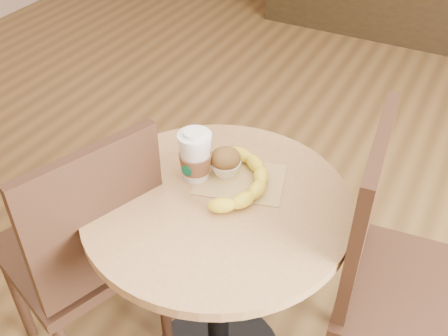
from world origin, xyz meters
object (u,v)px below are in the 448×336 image
object	(u,v)px
cafe_table	(218,254)
coffee_cup	(195,157)
chair_right	(399,277)
muffin	(225,162)
banana	(241,181)
chair_left	(86,249)

from	to	relation	value
cafe_table	coffee_cup	bearing A→B (deg)	149.63
chair_right	muffin	distance (m)	0.58
cafe_table	chair_right	xyz separation A→B (m)	(0.49, 0.16, 0.00)
muffin	cafe_table	bearing A→B (deg)	-73.46
banana	coffee_cup	bearing A→B (deg)	178.63
chair_right	muffin	size ratio (longest dim) A/B	11.30
chair_left	chair_right	xyz separation A→B (m)	(0.85, 0.31, 0.02)
chair_left	muffin	distance (m)	0.50
coffee_cup	muffin	size ratio (longest dim) A/B	1.76
cafe_table	coffee_cup	size ratio (longest dim) A/B	4.87
coffee_cup	banana	xyz separation A→B (m)	(0.13, 0.02, -0.05)
muffin	chair_left	bearing A→B (deg)	-141.39
chair_right	banana	distance (m)	0.51
cafe_table	muffin	bearing A→B (deg)	106.54
chair_left	banana	bearing A→B (deg)	139.91
banana	cafe_table	bearing A→B (deg)	-123.04
chair_left	muffin	xyz separation A→B (m)	(0.33, 0.26, 0.27)
coffee_cup	muffin	bearing A→B (deg)	40.36
cafe_table	banana	distance (m)	0.25
chair_right	coffee_cup	size ratio (longest dim) A/B	6.44
muffin	banana	xyz separation A→B (m)	(0.07, -0.04, -0.02)
cafe_table	coffee_cup	distance (m)	0.30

